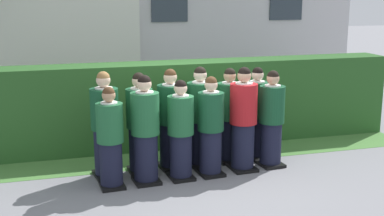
{
  "coord_description": "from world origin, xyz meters",
  "views": [
    {
      "loc": [
        -2.16,
        -7.34,
        2.87
      ],
      "look_at": [
        0.0,
        0.24,
        1.05
      ],
      "focal_mm": 47.75,
      "sensor_mm": 36.0,
      "label": 1
    }
  ],
  "objects": [
    {
      "name": "ground_plane",
      "position": [
        0.0,
        0.0,
        0.0
      ],
      "size": [
        60.0,
        60.0,
        0.0
      ],
      "primitive_type": "plane",
      "color": "slate"
    },
    {
      "name": "student_front_row_0",
      "position": [
        -1.34,
        -0.11,
        0.72
      ],
      "size": [
        0.4,
        0.45,
        1.52
      ],
      "color": "black",
      "rests_on": "ground"
    },
    {
      "name": "student_rear_row_4",
      "position": [
        0.74,
        0.55,
        0.77
      ],
      "size": [
        0.42,
        0.51,
        1.62
      ],
      "color": "black",
      "rests_on": "ground"
    },
    {
      "name": "student_front_row_1",
      "position": [
        -0.81,
        -0.05,
        0.79
      ],
      "size": [
        0.43,
        0.5,
        1.66
      ],
      "color": "black",
      "rests_on": "ground"
    },
    {
      "name": "student_rear_row_1",
      "position": [
        -0.81,
        0.4,
        0.78
      ],
      "size": [
        0.42,
        0.48,
        1.63
      ],
      "color": "black",
      "rests_on": "ground"
    },
    {
      "name": "student_front_row_3",
      "position": [
        0.24,
        0.0,
        0.75
      ],
      "size": [
        0.41,
        0.49,
        1.59
      ],
      "color": "black",
      "rests_on": "ground"
    },
    {
      "name": "student_rear_row_5",
      "position": [
        1.26,
        0.6,
        0.76
      ],
      "size": [
        0.43,
        0.51,
        1.6
      ],
      "color": "black",
      "rests_on": "ground"
    },
    {
      "name": "student_rear_row_0",
      "position": [
        -1.36,
        0.38,
        0.8
      ],
      "size": [
        0.44,
        0.52,
        1.68
      ],
      "color": "black",
      "rests_on": "ground"
    },
    {
      "name": "student_rear_row_2",
      "position": [
        -0.29,
        0.47,
        0.79
      ],
      "size": [
        0.43,
        0.51,
        1.66
      ],
      "color": "black",
      "rests_on": "ground"
    },
    {
      "name": "hedge",
      "position": [
        0.0,
        1.75,
        0.79
      ],
      "size": [
        8.78,
        0.7,
        1.58
      ],
      "color": "#285623",
      "rests_on": "ground"
    },
    {
      "name": "lawn_strip",
      "position": [
        0.0,
        0.95,
        0.0
      ],
      "size": [
        8.78,
        0.9,
        0.01
      ],
      "primitive_type": "cube",
      "color": "#477A38",
      "rests_on": "ground"
    },
    {
      "name": "student_front_row_2",
      "position": [
        -0.26,
        -0.04,
        0.74
      ],
      "size": [
        0.41,
        0.47,
        1.56
      ],
      "color": "black",
      "rests_on": "ground"
    },
    {
      "name": "student_rear_row_3",
      "position": [
        0.21,
        0.48,
        0.8
      ],
      "size": [
        0.45,
        0.52,
        1.67
      ],
      "color": "black",
      "rests_on": "ground"
    },
    {
      "name": "student_in_red_blazer",
      "position": [
        0.81,
        0.08,
        0.81
      ],
      "size": [
        0.44,
        0.51,
        1.7
      ],
      "color": "black",
      "rests_on": "ground"
    },
    {
      "name": "student_front_row_5",
      "position": [
        1.34,
        0.14,
        0.77
      ],
      "size": [
        0.42,
        0.49,
        1.61
      ],
      "color": "black",
      "rests_on": "ground"
    }
  ]
}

